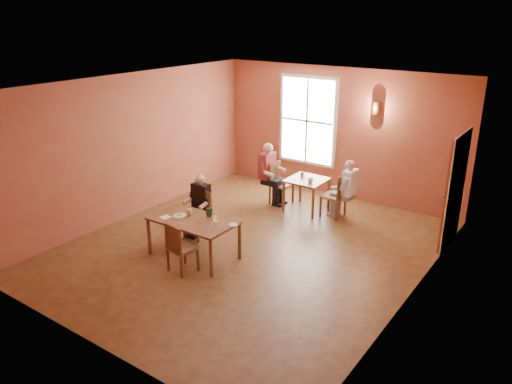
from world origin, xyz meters
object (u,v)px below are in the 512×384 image
Objects in this scene: chair_empty at (182,247)px; chair_diner_white at (333,195)px; diner_white at (335,189)px; chair_diner_maroon at (282,184)px; diner_maroon at (281,175)px; main_table at (194,238)px; second_table at (306,194)px; chair_diner_main at (197,215)px; diner_main at (195,209)px.

chair_diner_white is (0.98, 3.61, 0.04)m from chair_empty.
chair_diner_maroon is (-1.33, 0.00, -0.15)m from diner_white.
diner_white is at bearing 90.00° from diner_maroon.
main_table is 3.14m from second_table.
second_table is 0.75m from diner_maroon.
chair_diner_main reaches higher than main_table.
chair_diner_maroon is 0.71× the size of diner_maroon.
diner_main is at bearing 145.26° from diner_white.
main_table is 1.23× the size of diner_white.
diner_white is (0.03, 0.00, 0.14)m from chair_diner_white.
chair_diner_white is at bearing 83.79° from chair_empty.
diner_white is (1.72, 2.48, 0.04)m from diner_main.
chair_empty is 3.63m from diner_maroon.
diner_main is at bearing -8.91° from chair_diner_maroon.
diner_main is 2.51m from diner_maroon.
diner_maroon is at bearing 90.00° from diner_white.
chair_diner_white is (1.69, 2.48, -0.10)m from diner_main.
diner_main is 0.94× the size of diner_white.
diner_main is 1.34m from chair_empty.
diner_main is 1.21× the size of chair_diner_white.
chair_diner_main is at bearing -9.02° from chair_diner_maroon.
chair_diner_maroon is at bearing 90.00° from chair_diner_white.
diner_main is 3.00m from chair_diner_white.
chair_empty is 3.74m from chair_diner_white.
diner_maroon is at bearing 92.61° from main_table.
chair_diner_main is 0.68× the size of diner_maroon.
second_table is 0.66m from chair_diner_maroon.
chair_diner_main reaches higher than chair_empty.
main_table is at bearing -99.86° from second_table.
diner_maroon reaches higher than diner_white.
chair_empty is at bearing 5.48° from diner_maroon.
chair_diner_main is at bearing 127.57° from main_table.
main_table is 1.59× the size of chair_diner_white.
diner_maroon is (-1.36, 0.00, 0.05)m from diner_white.
chair_diner_maroon is (0.39, 2.48, -0.11)m from diner_main.
chair_diner_white is (0.65, 0.00, 0.13)m from second_table.
chair_diner_main is at bearing 144.93° from diner_white.
chair_diner_maroon is (-0.65, 0.00, 0.12)m from second_table.
main_table is 3.34m from diner_white.
chair_diner_maroon reaches higher than main_table.
chair_empty is 1.10× the size of second_table.
chair_diner_white is 0.72× the size of diner_maroon.
chair_empty reaches higher than second_table.
main_table is at bearing 159.01° from chair_diner_white.
diner_main is 2.70m from second_table.
chair_diner_maroon is (-0.11, 3.10, 0.12)m from main_table.
diner_maroon is (-0.35, 3.61, 0.23)m from chair_empty.
diner_white is (1.22, 3.10, 0.26)m from main_table.
second_table is at bearing 90.00° from diner_white.
chair_diner_white is at bearing 90.00° from diner_white.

